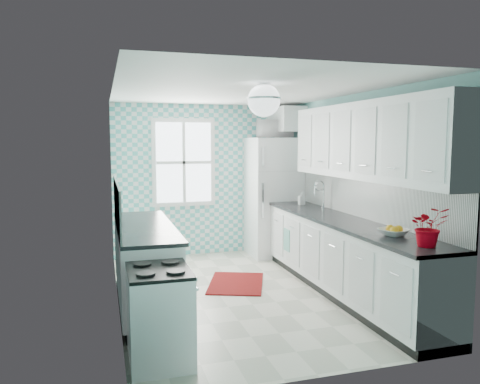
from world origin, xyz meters
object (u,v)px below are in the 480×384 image
object	(u,v)px
stove	(160,314)
fridge	(274,197)
microwave	(275,129)
ceiling_light	(264,100)
fruit_bowl	(394,232)
potted_plant	(429,226)
sink	(311,210)

from	to	relation	value
stove	fridge	bearing A→B (deg)	53.63
microwave	fridge	bearing A→B (deg)	49.90
ceiling_light	fruit_bowl	world-z (taller)	ceiling_light
fruit_bowl	potted_plant	world-z (taller)	potted_plant
ceiling_light	stove	world-z (taller)	ceiling_light
fruit_bowl	ceiling_light	bearing A→B (deg)	153.32
ceiling_light	fruit_bowl	xyz separation A→B (m)	(1.20, -0.60, -1.35)
sink	potted_plant	world-z (taller)	sink
ceiling_light	fridge	world-z (taller)	ceiling_light
fridge	sink	bearing A→B (deg)	-83.94
stove	sink	distance (m)	3.23
stove	fruit_bowl	world-z (taller)	fruit_bowl
fridge	potted_plant	xyz separation A→B (m)	(0.09, -3.74, 0.15)
ceiling_light	fridge	size ratio (longest dim) A/B	0.18
fridge	sink	xyz separation A→B (m)	(0.09, -1.24, -0.05)
ceiling_light	fruit_bowl	bearing A→B (deg)	-26.68
stove	microwave	world-z (taller)	microwave
stove	fruit_bowl	xyz separation A→B (m)	(2.40, 0.13, 0.55)
sink	fruit_bowl	bearing A→B (deg)	-92.17
fridge	sink	size ratio (longest dim) A/B	3.64
fridge	potted_plant	world-z (taller)	fridge
ceiling_light	microwave	xyz separation A→B (m)	(1.11, 2.61, -0.23)
fridge	ceiling_light	bearing A→B (deg)	-111.29
potted_plant	microwave	xyz separation A→B (m)	(-0.09, 3.74, 0.97)
stove	fruit_bowl	size ratio (longest dim) A/B	2.82
potted_plant	microwave	size ratio (longest dim) A/B	0.71
potted_plant	microwave	distance (m)	3.86
fridge	potted_plant	size ratio (longest dim) A/B	5.23
sink	microwave	distance (m)	1.71
fruit_bowl	microwave	distance (m)	3.41
ceiling_light	potted_plant	world-z (taller)	ceiling_light
stove	fruit_bowl	distance (m)	2.47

